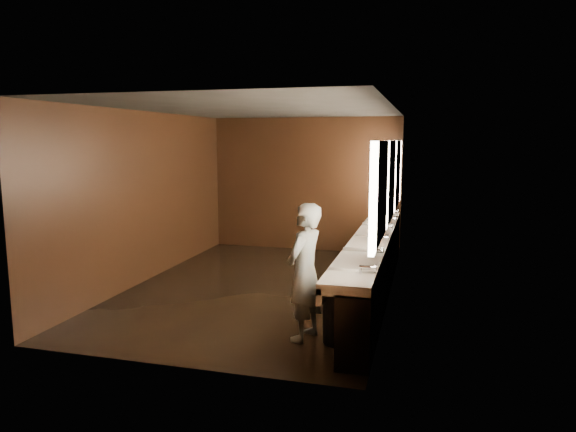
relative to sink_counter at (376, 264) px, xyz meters
name	(u,v)px	position (x,y,z in m)	size (l,w,h in m)	color
floor	(262,287)	(-1.79, 0.00, -0.50)	(6.00, 6.00, 0.00)	black
ceiling	(261,109)	(-1.79, 0.00, 2.30)	(4.00, 6.00, 0.02)	#2D2D2B
wall_back	(305,184)	(-1.79, 3.00, 0.90)	(4.00, 0.02, 2.80)	black
wall_front	(168,234)	(-1.79, -3.00, 0.90)	(4.00, 0.02, 2.80)	black
wall_left	(147,197)	(-3.79, 0.00, 0.90)	(0.02, 6.00, 2.80)	black
wall_right	(391,204)	(0.21, 0.00, 0.90)	(0.02, 6.00, 2.80)	black
sink_counter	(376,264)	(0.00, 0.00, 0.00)	(0.55, 5.40, 1.01)	black
mirror_band	(391,181)	(0.19, 0.00, 1.25)	(0.06, 5.03, 1.15)	#FEE4C1
person	(305,272)	(-0.64, -1.90, 0.31)	(0.59, 0.39, 1.62)	#91BFD8
trash_bin	(340,317)	(-0.22, -1.92, -0.19)	(0.40, 0.40, 0.62)	black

